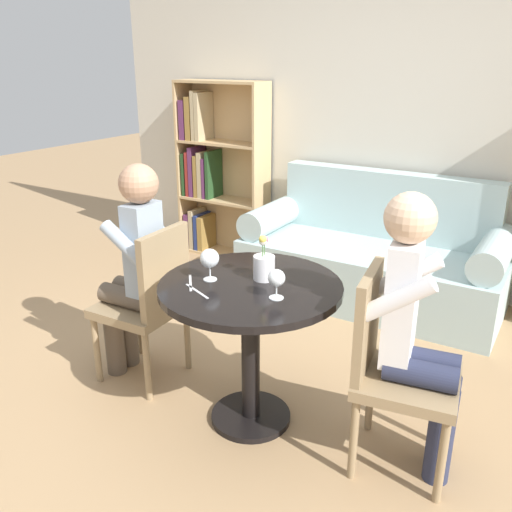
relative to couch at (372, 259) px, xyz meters
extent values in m
plane|color=tan|center=(0.00, -1.71, -0.31)|extent=(16.00, 16.00, 0.00)
cube|color=beige|center=(0.00, 0.42, 1.04)|extent=(5.20, 0.05, 2.70)
cylinder|color=black|center=(0.00, -1.71, 0.42)|extent=(0.85, 0.85, 0.03)
cylinder|color=black|center=(0.00, -1.71, 0.06)|extent=(0.09, 0.09, 0.68)
cylinder|color=black|center=(0.00, -1.71, -0.30)|extent=(0.40, 0.40, 0.03)
cube|color=#A8C1C1|center=(0.00, -0.05, -0.10)|extent=(1.87, 0.80, 0.42)
cube|color=#A8C1C1|center=(0.00, 0.27, 0.36)|extent=(1.65, 0.16, 0.50)
cylinder|color=#A8C1C1|center=(-0.82, -0.05, 0.22)|extent=(0.22, 0.72, 0.22)
cylinder|color=#A8C1C1|center=(0.82, -0.05, 0.22)|extent=(0.22, 0.72, 0.22)
cube|color=tan|center=(-1.50, 0.37, 0.46)|extent=(0.82, 0.02, 1.54)
cube|color=tan|center=(-1.90, 0.24, 0.46)|extent=(0.02, 0.28, 1.54)
cube|color=tan|center=(-1.10, 0.24, 0.46)|extent=(0.02, 0.28, 1.54)
cube|color=tan|center=(-1.50, 0.24, -0.30)|extent=(0.78, 0.28, 0.02)
cube|color=tan|center=(-1.50, 0.24, 0.21)|extent=(0.78, 0.28, 0.02)
cube|color=tan|center=(-1.50, 0.24, 0.71)|extent=(0.78, 0.28, 0.02)
cube|color=tan|center=(-1.50, 0.24, 1.22)|extent=(0.78, 0.28, 0.02)
cube|color=#602D5B|center=(-1.85, 0.23, -0.13)|extent=(0.05, 0.23, 0.32)
cube|color=tan|center=(-1.79, 0.23, -0.10)|extent=(0.04, 0.23, 0.37)
cube|color=navy|center=(-1.74, 0.23, -0.12)|extent=(0.04, 0.23, 0.33)
cube|color=olive|center=(-1.69, 0.23, -0.13)|extent=(0.05, 0.23, 0.32)
cube|color=#234723|center=(-1.86, 0.23, 0.41)|extent=(0.03, 0.23, 0.38)
cube|color=maroon|center=(-1.81, 0.23, 0.42)|extent=(0.03, 0.23, 0.40)
cube|color=#602D5B|center=(-1.77, 0.23, 0.44)|extent=(0.04, 0.23, 0.44)
cube|color=olive|center=(-1.72, 0.23, 0.40)|extent=(0.04, 0.23, 0.37)
cube|color=tan|center=(-1.67, 0.23, 0.42)|extent=(0.04, 0.23, 0.41)
cube|color=#602D5B|center=(-1.63, 0.23, 0.40)|extent=(0.03, 0.23, 0.36)
cube|color=#234723|center=(-1.59, 0.23, 0.43)|extent=(0.03, 0.23, 0.42)
cube|color=#602D5B|center=(-1.84, 0.23, 0.89)|extent=(0.05, 0.23, 0.34)
cube|color=olive|center=(-1.78, 0.23, 0.91)|extent=(0.05, 0.23, 0.37)
cube|color=tan|center=(-1.72, 0.23, 0.93)|extent=(0.03, 0.23, 0.42)
cube|color=tan|center=(-1.68, 0.23, 0.92)|extent=(0.04, 0.23, 0.40)
cylinder|color=#937A56|center=(-0.92, -1.51, -0.11)|extent=(0.04, 0.04, 0.40)
cylinder|color=#937A56|center=(-0.91, -1.87, -0.11)|extent=(0.04, 0.04, 0.40)
cylinder|color=#937A56|center=(-0.57, -1.50, -0.11)|extent=(0.04, 0.04, 0.40)
cylinder|color=#937A56|center=(-0.55, -1.85, -0.11)|extent=(0.04, 0.04, 0.40)
cube|color=#937A56|center=(-0.74, -1.68, 0.11)|extent=(0.44, 0.44, 0.05)
cube|color=#937A56|center=(-0.55, -1.67, 0.36)|extent=(0.05, 0.38, 0.45)
cylinder|color=#937A56|center=(0.94, -1.78, -0.11)|extent=(0.04, 0.04, 0.40)
cylinder|color=#937A56|center=(0.89, -1.43, -0.11)|extent=(0.04, 0.04, 0.40)
cylinder|color=#937A56|center=(0.59, -1.83, -0.11)|extent=(0.04, 0.04, 0.40)
cylinder|color=#937A56|center=(0.53, -1.48, -0.11)|extent=(0.04, 0.04, 0.40)
cube|color=#937A56|center=(0.74, -1.63, 0.11)|extent=(0.48, 0.48, 0.05)
cube|color=#937A56|center=(0.55, -1.66, 0.36)|extent=(0.10, 0.38, 0.45)
cylinder|color=brown|center=(-0.90, -1.64, -0.09)|extent=(0.11, 0.11, 0.45)
cylinder|color=brown|center=(-0.89, -1.75, -0.09)|extent=(0.11, 0.11, 0.45)
cylinder|color=brown|center=(-0.79, -1.63, 0.19)|extent=(0.30, 0.12, 0.11)
cylinder|color=brown|center=(-0.78, -1.74, 0.19)|extent=(0.30, 0.12, 0.11)
cube|color=#93A3B2|center=(-0.68, -1.68, 0.45)|extent=(0.13, 0.20, 0.52)
cylinder|color=#93A3B2|center=(-0.68, -1.55, 0.53)|extent=(0.29, 0.08, 0.23)
cylinder|color=#93A3B2|center=(-0.67, -1.82, 0.53)|extent=(0.29, 0.08, 0.23)
sphere|color=tan|center=(-0.68, -1.68, 0.82)|extent=(0.20, 0.20, 0.20)
cylinder|color=#282D47|center=(0.90, -1.65, -0.09)|extent=(0.11, 0.11, 0.45)
cylinder|color=#282D47|center=(0.89, -1.54, -0.09)|extent=(0.11, 0.11, 0.45)
cylinder|color=#282D47|center=(0.79, -1.67, 0.19)|extent=(0.31, 0.15, 0.11)
cylinder|color=#282D47|center=(0.78, -1.56, 0.19)|extent=(0.31, 0.15, 0.11)
cube|color=white|center=(0.68, -1.63, 0.46)|extent=(0.15, 0.22, 0.53)
cylinder|color=white|center=(0.70, -1.76, 0.54)|extent=(0.29, 0.11, 0.23)
cylinder|color=white|center=(0.66, -1.49, 0.54)|extent=(0.29, 0.11, 0.23)
sphere|color=beige|center=(0.68, -1.63, 0.83)|extent=(0.21, 0.21, 0.21)
cylinder|color=white|center=(-0.19, -1.77, 0.44)|extent=(0.06, 0.06, 0.00)
cylinder|color=white|center=(-0.19, -1.77, 0.47)|extent=(0.01, 0.01, 0.07)
sphere|color=white|center=(-0.19, -1.77, 0.54)|extent=(0.09, 0.09, 0.09)
sphere|color=maroon|center=(-0.19, -1.77, 0.53)|extent=(0.06, 0.06, 0.06)
cylinder|color=white|center=(0.18, -1.79, 0.44)|extent=(0.06, 0.06, 0.00)
cylinder|color=white|center=(0.18, -1.79, 0.47)|extent=(0.01, 0.01, 0.06)
sphere|color=white|center=(0.18, -1.79, 0.53)|extent=(0.08, 0.08, 0.08)
cylinder|color=silver|center=(0.03, -1.63, 0.49)|extent=(0.10, 0.10, 0.11)
cylinder|color=#4C7A42|center=(0.02, -1.62, 0.59)|extent=(0.00, 0.01, 0.07)
sphere|color=#D16684|center=(0.02, -1.62, 0.62)|extent=(0.04, 0.04, 0.04)
cylinder|color=#4C7A42|center=(0.02, -1.64, 0.58)|extent=(0.00, 0.01, 0.07)
sphere|color=silver|center=(0.02, -1.64, 0.62)|extent=(0.04, 0.04, 0.04)
cylinder|color=#4C7A42|center=(0.02, -1.64, 0.59)|extent=(0.00, 0.01, 0.08)
sphere|color=#EACC4C|center=(0.02, -1.64, 0.63)|extent=(0.04, 0.04, 0.04)
cube|color=silver|center=(-0.16, -1.91, 0.43)|extent=(0.18, 0.09, 0.00)
cube|color=silver|center=(-0.24, -1.85, 0.43)|extent=(0.13, 0.16, 0.00)
camera|label=1|loc=(1.21, -3.66, 1.42)|focal=38.00mm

